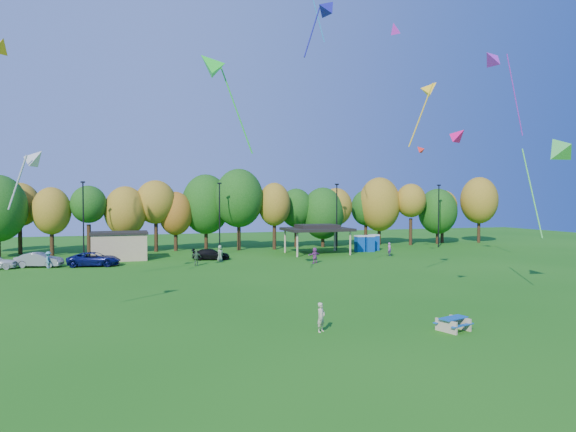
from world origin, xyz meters
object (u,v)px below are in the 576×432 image
object	(u,v)px
porta_potties	(368,243)
picnic_table	(453,323)
car_d	(211,254)
car_c	(94,259)
kite_flyer	(321,317)
car_b	(39,260)

from	to	relation	value
porta_potties	picnic_table	world-z (taller)	porta_potties
picnic_table	car_d	bearing A→B (deg)	83.68
car_c	picnic_table	bearing A→B (deg)	-140.61
kite_flyer	car_c	xyz separation A→B (m)	(-13.03, 31.87, -0.05)
porta_potties	car_c	world-z (taller)	porta_potties
car_b	car_c	xyz separation A→B (m)	(5.37, -0.87, -0.02)
picnic_table	kite_flyer	world-z (taller)	kite_flyer
porta_potties	car_c	distance (m)	34.49
car_b	car_d	world-z (taller)	car_b
car_d	car_b	bearing A→B (deg)	105.21
kite_flyer	car_d	size ratio (longest dim) A/B	0.36
picnic_table	car_c	xyz separation A→B (m)	(-19.89, 33.81, 0.31)
porta_potties	car_d	bearing A→B (deg)	-171.97
porta_potties	car_b	xyz separation A→B (m)	(-39.50, -4.08, -0.34)
car_d	picnic_table	bearing A→B (deg)	-156.49
car_b	car_c	bearing A→B (deg)	-83.56
porta_potties	car_b	world-z (taller)	porta_potties
porta_potties	kite_flyer	size ratio (longest dim) A/B	2.39
car_c	car_d	bearing A→B (deg)	-72.44
car_b	car_c	distance (m)	5.44
picnic_table	car_c	size ratio (longest dim) A/B	0.38
car_c	car_d	distance (m)	12.70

